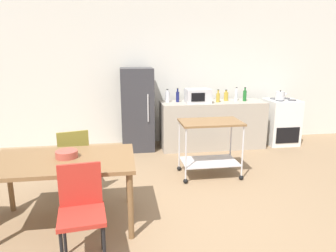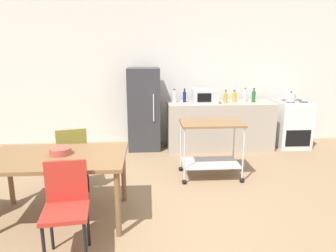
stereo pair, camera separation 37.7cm
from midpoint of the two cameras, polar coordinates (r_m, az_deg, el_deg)
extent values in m
plane|color=#8C7051|center=(3.72, 7.32, -16.59)|extent=(12.00, 12.00, 0.00)
cube|color=silver|center=(6.39, 2.23, 9.98)|extent=(8.40, 0.12, 2.90)
cube|color=#A89E8E|center=(6.12, 11.14, 0.07)|extent=(2.00, 0.64, 0.90)
cube|color=brown|center=(3.55, -16.99, -5.63)|extent=(1.50, 0.90, 0.04)
cylinder|color=brown|center=(3.25, -5.79, -14.16)|extent=(0.06, 0.06, 0.71)
cylinder|color=brown|center=(4.23, -24.68, -8.57)|extent=(0.06, 0.06, 0.71)
cylinder|color=brown|center=(3.95, -5.42, -8.86)|extent=(0.06, 0.06, 0.71)
cube|color=olive|center=(4.37, -14.71, -5.42)|extent=(0.49, 0.49, 0.04)
cube|color=olive|center=(4.13, -14.74, -3.33)|extent=(0.38, 0.12, 0.40)
cylinder|color=black|center=(4.62, -12.54, -7.46)|extent=(0.03, 0.03, 0.45)
cylinder|color=black|center=(4.61, -16.78, -7.79)|extent=(0.03, 0.03, 0.45)
cylinder|color=black|center=(4.30, -12.08, -9.04)|extent=(0.03, 0.03, 0.45)
cylinder|color=black|center=(4.29, -16.66, -9.41)|extent=(0.03, 0.03, 0.45)
cube|color=#B72D23|center=(2.95, -14.71, -15.08)|extent=(0.44, 0.44, 0.04)
cube|color=#B72D23|center=(3.02, -14.72, -9.77)|extent=(0.38, 0.07, 0.40)
cylinder|color=black|center=(2.95, -18.17, -20.88)|extent=(0.03, 0.03, 0.45)
cylinder|color=black|center=(2.92, -11.10, -20.81)|extent=(0.03, 0.03, 0.45)
cylinder|color=black|center=(3.24, -17.35, -17.49)|extent=(0.03, 0.03, 0.45)
cylinder|color=black|center=(3.21, -11.04, -17.38)|extent=(0.03, 0.03, 0.45)
cube|color=white|center=(6.65, 23.26, 0.30)|extent=(0.60, 0.60, 0.90)
cube|color=black|center=(6.44, 24.29, -2.08)|extent=(0.48, 0.01, 0.32)
cylinder|color=#47474C|center=(6.41, 23.09, 4.04)|extent=(0.16, 0.16, 0.02)
cylinder|color=#47474C|center=(6.53, 25.13, 4.00)|extent=(0.16, 0.16, 0.02)
cylinder|color=#47474C|center=(6.62, 22.17, 4.40)|extent=(0.16, 0.16, 0.02)
cylinder|color=#47474C|center=(6.74, 24.17, 4.36)|extent=(0.16, 0.16, 0.02)
cube|color=#333338|center=(5.94, -2.62, 3.13)|extent=(0.60, 0.60, 1.55)
cylinder|color=silver|center=(5.63, -0.72, 3.34)|extent=(0.02, 0.02, 0.50)
cube|color=brown|center=(4.60, 10.31, 0.53)|extent=(0.90, 0.56, 0.03)
cube|color=silver|center=(4.78, 10.00, -6.67)|extent=(0.83, 0.52, 0.02)
cylinder|color=silver|center=(4.39, 5.53, -5.20)|extent=(0.02, 0.02, 0.76)
sphere|color=black|center=(4.54, 5.40, -10.16)|extent=(0.07, 0.07, 0.07)
cylinder|color=silver|center=(4.59, 15.96, -4.80)|extent=(0.02, 0.02, 0.76)
sphere|color=black|center=(4.74, 15.63, -9.57)|extent=(0.07, 0.07, 0.07)
cylinder|color=silver|center=(4.86, 4.59, -3.29)|extent=(0.02, 0.02, 0.76)
sphere|color=black|center=(4.99, 4.50, -7.85)|extent=(0.07, 0.07, 0.07)
cylinder|color=silver|center=(5.05, 14.09, -3.02)|extent=(0.02, 0.02, 0.76)
sphere|color=black|center=(5.18, 13.82, -7.42)|extent=(0.07, 0.07, 0.07)
cylinder|color=silver|center=(5.94, 2.98, 5.31)|extent=(0.08, 0.08, 0.20)
cylinder|color=silver|center=(5.93, 2.99, 6.43)|extent=(0.04, 0.04, 0.04)
cylinder|color=black|center=(5.92, 3.00, 6.67)|extent=(0.04, 0.04, 0.01)
cylinder|color=navy|center=(5.96, 4.86, 5.29)|extent=(0.06, 0.06, 0.19)
cylinder|color=navy|center=(5.94, 4.88, 6.48)|extent=(0.03, 0.03, 0.06)
cylinder|color=black|center=(5.94, 4.89, 6.81)|extent=(0.03, 0.03, 0.01)
cube|color=silver|center=(5.89, 8.59, 5.41)|extent=(0.46, 0.34, 0.26)
cube|color=black|center=(5.71, 8.56, 5.15)|extent=(0.25, 0.01, 0.16)
cylinder|color=gold|center=(5.99, 12.26, 4.93)|extent=(0.07, 0.07, 0.17)
cylinder|color=gold|center=(5.97, 12.32, 6.02)|extent=(0.03, 0.03, 0.06)
cylinder|color=black|center=(5.97, 12.33, 6.37)|extent=(0.04, 0.04, 0.01)
cylinder|color=gold|center=(6.18, 13.77, 5.11)|extent=(0.08, 0.08, 0.16)
cylinder|color=gold|center=(6.17, 13.82, 6.04)|extent=(0.04, 0.04, 0.04)
cylinder|color=black|center=(6.17, 13.83, 6.27)|extent=(0.04, 0.04, 0.01)
cylinder|color=silver|center=(6.23, 15.60, 5.24)|extent=(0.07, 0.07, 0.20)
cylinder|color=silver|center=(6.21, 15.67, 6.38)|extent=(0.03, 0.03, 0.05)
cylinder|color=black|center=(6.21, 15.69, 6.66)|extent=(0.03, 0.03, 0.01)
cylinder|color=#1E6628|center=(6.21, 17.09, 5.11)|extent=(0.07, 0.07, 0.20)
cylinder|color=#1E6628|center=(6.19, 17.17, 6.29)|extent=(0.03, 0.03, 0.05)
cylinder|color=black|center=(6.19, 17.19, 6.59)|extent=(0.03, 0.03, 0.01)
cylinder|color=#B24C3F|center=(3.57, -16.28, -4.50)|extent=(0.23, 0.23, 0.08)
cylinder|color=silver|center=(6.42, 23.16, 4.86)|extent=(0.17, 0.17, 0.16)
sphere|color=black|center=(6.40, 23.24, 5.70)|extent=(0.03, 0.03, 0.03)
cylinder|color=silver|center=(6.47, 24.10, 5.05)|extent=(0.08, 0.02, 0.07)
camera|label=1|loc=(0.19, -87.60, 0.59)|focal=33.29mm
camera|label=2|loc=(0.19, 92.40, -0.59)|focal=33.29mm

